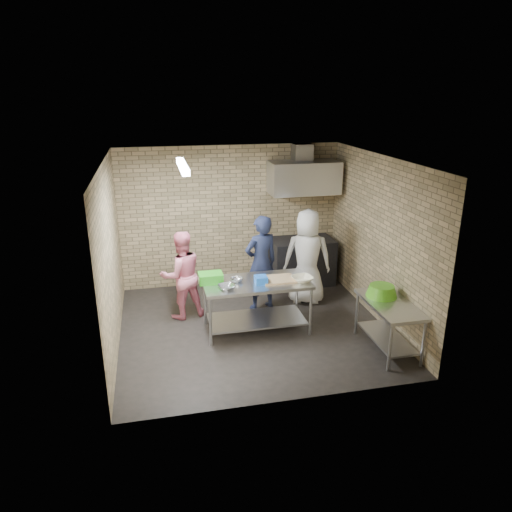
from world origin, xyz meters
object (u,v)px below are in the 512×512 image
(side_counter, at_px, (388,326))
(man_navy, at_px, (261,263))
(prep_table, at_px, (256,306))
(green_basin, at_px, (382,291))
(green_crate, at_px, (211,278))
(woman_pink, at_px, (182,275))
(bottle_red, at_px, (303,179))
(bottle_green, at_px, (323,179))
(stove, at_px, (302,261))
(blue_tub, at_px, (261,280))
(woman_white, at_px, (307,257))

(side_counter, relative_size, man_navy, 0.71)
(prep_table, relative_size, green_basin, 3.61)
(green_crate, height_order, woman_pink, woman_pink)
(side_counter, distance_m, green_basin, 0.52)
(green_basin, xyz_separation_m, bottle_red, (-0.38, 2.74, 1.19))
(bottle_green, xyz_separation_m, woman_pink, (-2.87, -1.24, -1.27))
(prep_table, bearing_deg, green_crate, 170.27)
(green_basin, bearing_deg, woman_pink, 152.23)
(stove, xyz_separation_m, green_basin, (0.43, -2.50, 0.38))
(prep_table, xyz_separation_m, bottle_red, (1.36, 1.97, 1.61))
(blue_tub, distance_m, man_navy, 0.88)
(bottle_green, bearing_deg, prep_table, -131.69)
(stove, xyz_separation_m, blue_tub, (-1.26, -1.83, 0.44))
(green_crate, height_order, woman_white, woman_white)
(stove, xyz_separation_m, woman_pink, (-2.42, -1.00, 0.30))
(bottle_green, xyz_separation_m, woman_white, (-0.64, -1.11, -1.16))
(green_crate, bearing_deg, bottle_green, 37.02)
(bottle_red, xyz_separation_m, bottle_green, (0.40, 0.00, -0.01))
(side_counter, relative_size, bottle_red, 6.67)
(bottle_red, height_order, woman_pink, bottle_red)
(bottle_green, bearing_deg, man_navy, -141.13)
(woman_pink, relative_size, woman_white, 0.88)
(green_basin, xyz_separation_m, woman_white, (-0.62, 1.63, 0.02))
(blue_tub, bearing_deg, prep_table, 116.57)
(green_crate, distance_m, blue_tub, 0.78)
(stove, bearing_deg, blue_tub, -124.44)
(blue_tub, xyz_separation_m, man_navy, (0.20, 0.86, -0.05))
(blue_tub, bearing_deg, woman_pink, 144.41)
(side_counter, xyz_separation_m, man_navy, (-1.51, 1.78, 0.47))
(green_crate, bearing_deg, woman_white, 22.17)
(side_counter, bearing_deg, bottle_red, 97.62)
(stove, xyz_separation_m, bottle_red, (0.05, 0.24, 1.58))
(green_basin, height_order, man_navy, man_navy)
(green_crate, height_order, bottle_green, bottle_green)
(side_counter, distance_m, woman_pink, 3.38)
(prep_table, xyz_separation_m, woman_white, (1.11, 0.86, 0.44))
(green_crate, relative_size, man_navy, 0.22)
(stove, distance_m, green_crate, 2.61)
(bottle_green, distance_m, woman_pink, 3.37)
(bottle_green, relative_size, woman_pink, 0.10)
(prep_table, xyz_separation_m, woman_pink, (-1.11, 0.73, 0.33))
(green_basin, bearing_deg, bottle_red, 97.90)
(side_counter, distance_m, stove, 2.79)
(bottle_red, bearing_deg, stove, -101.77)
(side_counter, height_order, bottle_green, bottle_green)
(green_basin, bearing_deg, woman_white, 110.98)
(blue_tub, bearing_deg, green_crate, 163.65)
(green_crate, xyz_separation_m, woman_pink, (-0.41, 0.61, -0.16))
(green_basin, distance_m, bottle_green, 2.98)
(woman_white, bearing_deg, woman_pink, 18.99)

